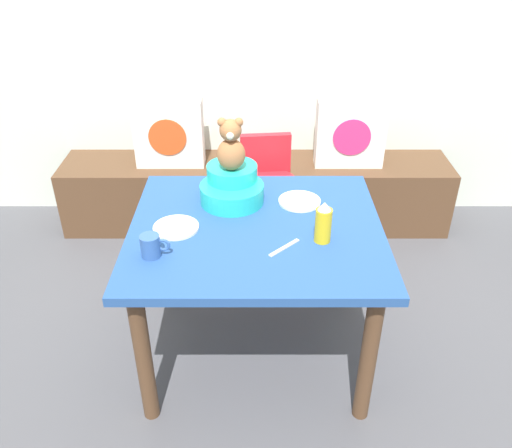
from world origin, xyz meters
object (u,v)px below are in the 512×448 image
Objects in this scene: book_stack at (253,158)px; dinner_plate_far at (176,227)px; infant_seat_teal at (232,186)px; ketchup_bottle at (323,223)px; highchair at (268,185)px; coffee_mug at (151,246)px; pillow_floral_left at (169,133)px; pillow_floral_right at (350,133)px; dinner_plate_near at (300,201)px; teddy_bear at (231,146)px; dining_table at (256,247)px.

book_stack is 1.00× the size of dinner_plate_far.
infant_seat_teal is 0.53m from ketchup_bottle.
ketchup_bottle is (0.30, -1.35, 0.33)m from book_stack.
coffee_mug reaches higher than highchair.
highchair is (0.63, -0.42, -0.16)m from pillow_floral_left.
dinner_plate_far is (-0.95, -1.24, 0.07)m from pillow_floral_right.
coffee_mug is (-0.49, -1.03, 0.27)m from highchair.
dinner_plate_far reaches higher than book_stack.
coffee_mug is at bearing -84.44° from pillow_floral_left.
dinner_plate_near is at bearing 102.39° from ketchup_bottle.
dinner_plate_near is at bearing -111.62° from pillow_floral_right.
teddy_bear is at bearing 175.35° from dinner_plate_near.
pillow_floral_right is 0.70m from highchair.
ketchup_bottle reaches higher than dinner_plate_far.
dinner_plate_near is (0.32, -0.03, -0.07)m from infant_seat_teal.
ketchup_bottle is at bearing -8.47° from dinner_plate_far.
highchair is at bearing 63.09° from dinner_plate_far.
dining_table is 0.32m from dinner_plate_near.
pillow_floral_right is 0.65m from book_stack.
book_stack is 1.00× the size of dinner_plate_near.
dining_table is 0.47m from teddy_bear.
teddy_bear is at bearing -90.00° from infant_seat_teal.
book_stack is 0.45m from highchair.
coffee_mug reaches higher than dining_table.
pillow_floral_left is 1.76× the size of teddy_bear.
pillow_floral_right is 1.57m from dinner_plate_far.
book_stack is 1.67× the size of coffee_mug.
book_stack is 1.33m from dinner_plate_far.
pillow_floral_right is 2.38× the size of ketchup_bottle.
ketchup_bottle reaches higher than dining_table.
pillow_floral_right is 1.26m from teddy_bear.
dining_table is 9.27× the size of coffee_mug.
pillow_floral_left is at bearing 114.48° from teddy_bear.
pillow_floral_left is 0.40× the size of dining_table.
highchair is 0.99m from ketchup_bottle.
teddy_bear is at bearing -107.91° from highchair.
dining_table is 0.50m from coffee_mug.
pillow_floral_right is 0.56× the size of highchair.
pillow_floral_right is 1.38m from ketchup_bottle.
pillow_floral_left reaches higher than highchair.
infant_seat_teal is at bearing -126.26° from pillow_floral_right.
highchair is 0.95m from dinner_plate_far.
highchair is 3.16× the size of teddy_bear.
book_stack is at bearing 84.61° from teddy_bear.
ketchup_bottle is (0.84, -1.33, 0.15)m from pillow_floral_left.
teddy_bear is at bearing 56.58° from coffee_mug.
ketchup_bottle is at bearing -42.02° from teddy_bear.
dinner_plate_near is at bearing -77.63° from book_stack.
coffee_mug is (0.14, -1.44, 0.11)m from pillow_floral_left.
dinner_plate_far is at bearing -132.27° from teddy_bear.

